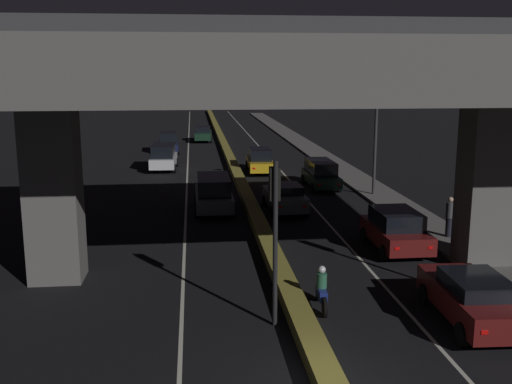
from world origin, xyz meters
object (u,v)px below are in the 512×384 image
at_px(car_taxi_yellow_fifth, 260,160).
at_px(car_white_second_oncoming, 164,157).
at_px(pedestrian_on_sidewalk, 450,217).
at_px(car_dark_blue_third_oncoming, 168,142).
at_px(street_lamp, 370,123).
at_px(car_dark_red_lead, 473,298).
at_px(car_grey_lead_oncoming, 214,193).
at_px(traffic_light_left_of_median, 275,214).
at_px(car_grey_third, 285,197).
at_px(car_dark_green_fourth, 321,173).
at_px(car_dark_green_fourth_oncoming, 203,134).
at_px(motorcycle_blue_filtering_near, 322,291).
at_px(car_dark_red_second, 396,229).

relative_size(car_taxi_yellow_fifth, car_white_second_oncoming, 1.05).
bearing_deg(pedestrian_on_sidewalk, car_dark_blue_third_oncoming, 113.95).
height_order(street_lamp, car_dark_red_lead, street_lamp).
xyz_separation_m(car_grey_lead_oncoming, pedestrian_on_sidewalk, (10.04, -6.66, 0.07)).
height_order(traffic_light_left_of_median, car_dark_blue_third_oncoming, traffic_light_left_of_median).
xyz_separation_m(car_grey_third, car_dark_green_fourth, (3.25, 6.23, 0.15)).
height_order(car_dark_red_lead, pedestrian_on_sidewalk, pedestrian_on_sidewalk).
xyz_separation_m(traffic_light_left_of_median, car_grey_third, (2.49, 14.15, -2.54)).
bearing_deg(car_grey_lead_oncoming, traffic_light_left_of_median, 4.71).
bearing_deg(car_grey_lead_oncoming, car_grey_third, 81.78).
bearing_deg(car_dark_green_fourth, car_grey_third, 152.27).
relative_size(car_grey_lead_oncoming, pedestrian_on_sidewalk, 2.72).
relative_size(car_grey_third, car_taxi_yellow_fifth, 0.87).
height_order(car_dark_red_lead, car_grey_lead_oncoming, car_grey_lead_oncoming).
height_order(car_dark_green_fourth_oncoming, motorcycle_blue_filtering_near, car_dark_green_fourth_oncoming).
bearing_deg(car_dark_green_fourth_oncoming, motorcycle_blue_filtering_near, 5.95).
height_order(traffic_light_left_of_median, car_grey_lead_oncoming, traffic_light_left_of_median).
bearing_deg(pedestrian_on_sidewalk, car_dark_green_fourth, 103.92).
bearing_deg(car_taxi_yellow_fifth, car_dark_blue_third_oncoming, 33.63).
bearing_deg(car_dark_red_second, car_white_second_oncoming, 25.83).
distance_m(car_dark_red_second, motorcycle_blue_filtering_near, 7.32).
height_order(car_grey_third, car_white_second_oncoming, car_white_second_oncoming).
relative_size(car_dark_red_lead, pedestrian_on_sidewalk, 2.59).
relative_size(street_lamp, car_dark_blue_third_oncoming, 1.71).
distance_m(car_dark_red_lead, car_grey_lead_oncoming, 16.77).
xyz_separation_m(street_lamp, car_dark_green_fourth, (-2.20, 2.96, -3.39)).
distance_m(car_grey_third, pedestrian_on_sidewalk, 8.81).
xyz_separation_m(car_grey_third, pedestrian_on_sidewalk, (6.32, -6.13, 0.28)).
bearing_deg(motorcycle_blue_filtering_near, pedestrian_on_sidewalk, -42.22).
relative_size(car_dark_red_lead, car_dark_green_fourth, 0.98).
bearing_deg(motorcycle_blue_filtering_near, car_grey_lead_oncoming, 15.09).
xyz_separation_m(street_lamp, car_dark_green_fourth_oncoming, (-9.10, 29.19, -3.53)).
height_order(car_dark_red_second, car_grey_lead_oncoming, car_grey_lead_oncoming).
bearing_deg(car_grey_third, car_dark_red_second, -156.27).
relative_size(traffic_light_left_of_median, pedestrian_on_sidewalk, 2.73).
bearing_deg(car_grey_lead_oncoming, street_lamp, 106.57).
xyz_separation_m(car_dark_red_second, motorcycle_blue_filtering_near, (-4.37, -5.87, -0.27)).
relative_size(car_grey_third, car_white_second_oncoming, 0.91).
height_order(car_grey_third, car_dark_green_fourth_oncoming, car_dark_green_fourth_oncoming).
xyz_separation_m(car_dark_blue_third_oncoming, pedestrian_on_sidewalk, (13.27, -29.87, 0.03)).
height_order(traffic_light_left_of_median, car_dark_red_lead, traffic_light_left_of_median).
xyz_separation_m(car_dark_red_second, car_dark_green_fourth_oncoming, (-7.15, 39.78, -0.08)).
bearing_deg(car_dark_green_fourth_oncoming, car_dark_red_lead, 10.83).
xyz_separation_m(street_lamp, car_dark_blue_third_oncoming, (-12.40, 20.47, -3.30)).
height_order(car_grey_third, car_grey_lead_oncoming, car_grey_lead_oncoming).
relative_size(car_dark_red_second, car_dark_green_fourth, 0.90).
bearing_deg(traffic_light_left_of_median, car_dark_green_fourth, 74.27).
height_order(car_dark_red_second, motorcycle_blue_filtering_near, car_dark_red_second).
distance_m(traffic_light_left_of_median, pedestrian_on_sidewalk, 12.13).
distance_m(car_dark_red_lead, car_dark_blue_third_oncoming, 39.79).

